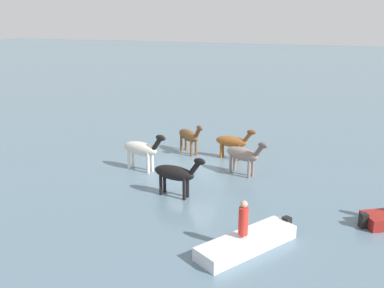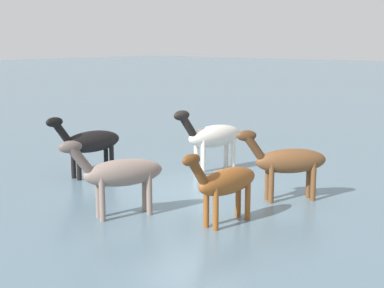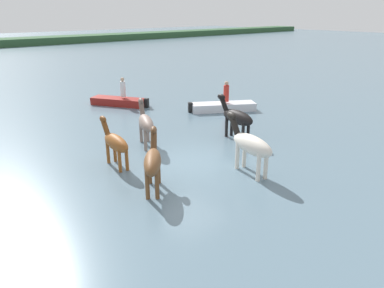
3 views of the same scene
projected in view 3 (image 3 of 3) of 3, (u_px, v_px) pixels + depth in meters
ground_plane at (190, 162)px, 14.18m from camera, size 193.89×193.89×0.00m
horse_chestnut_trailing at (250, 144)px, 12.84m from camera, size 0.97×2.60×2.01m
horse_dun_straggler at (146, 123)px, 15.58m from camera, size 1.33×2.34×1.87m
horse_lead at (236, 117)px, 16.35m from camera, size 0.79×2.45×1.89m
horse_rear_stallion at (153, 161)px, 11.64m from camera, size 1.76×2.08×1.84m
horse_gray_outer at (115, 142)px, 13.48m from camera, size 0.67×2.24×1.74m
boat_motor_center at (120, 103)px, 22.59m from camera, size 2.67×3.53×0.71m
boat_skiff_near at (223, 108)px, 21.37m from camera, size 3.75×2.86×0.71m
person_boatman_standing at (123, 88)px, 22.22m from camera, size 0.32×0.32×1.19m
person_helmsman_aft at (226, 92)px, 21.00m from camera, size 0.32×0.32×1.19m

